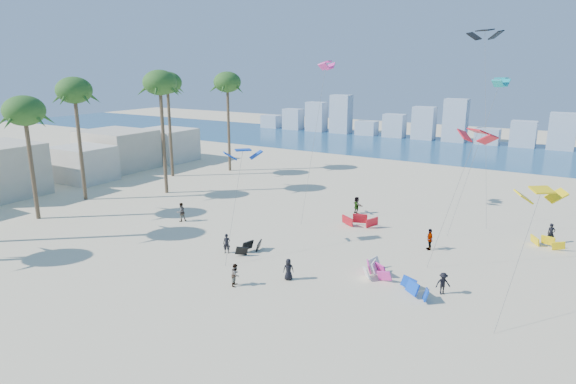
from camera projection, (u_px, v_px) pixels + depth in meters
The scene contains 10 objects.
ground at pixel (111, 312), 30.00m from camera, with size 220.00×220.00×0.00m, color beige.
ocean at pixel (433, 148), 89.50m from camera, with size 220.00×220.00×0.00m, color navy.
kitesurfer_near at pixel (227, 244), 39.27m from camera, with size 0.59×0.38×1.61m, color black.
kitesurfer_mid at pixel (236, 275), 33.48m from camera, with size 0.77×0.60×1.58m, color gray.
kitesurfers_far at pixel (345, 229), 42.55m from camera, with size 31.96×18.67×1.84m.
grounded_kites at pixel (384, 249), 38.96m from camera, with size 23.08×16.78×1.08m.
flying_kites at pixel (460, 110), 37.55m from camera, with size 29.87×33.72×18.65m.
palm_row at pixel (92, 96), 51.10m from camera, with size 9.65×44.80×14.50m.
beachfront_buildings at pixel (67, 161), 63.50m from camera, with size 11.50×43.00×6.00m.
distant_skyline at pixel (442, 125), 97.59m from camera, with size 85.00×3.00×8.40m.
Camera 1 is at (23.44, -17.53, 14.71)m, focal length 30.46 mm.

